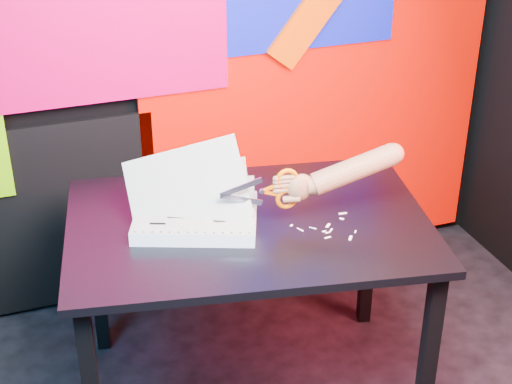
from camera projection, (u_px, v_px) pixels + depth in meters
name	position (u px, v px, depth m)	size (l,w,h in m)	color
room	(321.00, 145.00, 1.80)	(3.01, 3.01, 2.71)	black
backdrop	(188.00, 89.00, 3.22)	(2.88, 0.05, 2.08)	#E60900
work_table	(249.00, 243.00, 2.72)	(1.36, 1.03, 0.75)	black
printout_stack	(196.00, 216.00, 2.65)	(0.49, 0.42, 0.31)	white
scissors	(281.00, 189.00, 2.60)	(0.27, 0.04, 0.15)	#A5A9CB
hand_forearm	(345.00, 172.00, 2.62)	(0.44, 0.11, 0.18)	#A16D4F
paper_clippings	(331.00, 228.00, 2.64)	(0.22, 0.18, 0.00)	white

